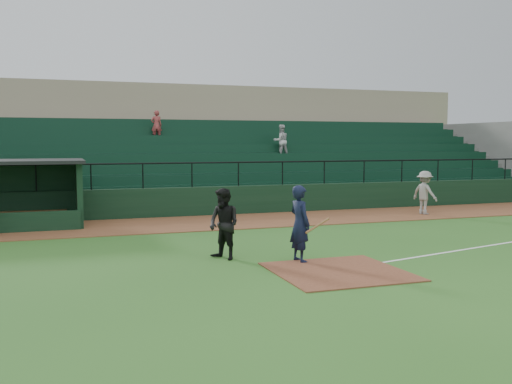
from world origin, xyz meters
name	(u,v)px	position (x,y,z in m)	size (l,w,h in m)	color
ground	(320,264)	(0.00, 0.00, 0.00)	(90.00, 90.00, 0.00)	#2B5E1E
warning_track	(231,222)	(0.00, 8.00, 0.01)	(40.00, 4.00, 0.03)	brown
home_plate_dirt	(339,272)	(0.00, -1.00, 0.01)	(3.00, 3.00, 0.03)	brown
stadium_structure	(184,156)	(0.00, 16.46, 2.30)	(38.00, 13.08, 6.40)	black
batter_at_plate	(300,224)	(-0.41, 0.35, 0.98)	(1.09, 0.79, 1.97)	black
umpire	(224,224)	(-2.15, 1.31, 0.93)	(0.90, 0.70, 1.86)	black
runner	(425,193)	(8.29, 7.39, 0.94)	(1.17, 0.67, 1.82)	gray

